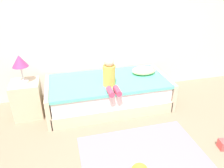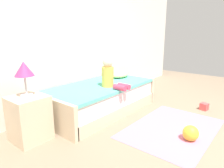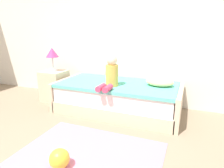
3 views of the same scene
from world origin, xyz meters
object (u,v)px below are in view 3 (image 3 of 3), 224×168
(nightstand, at_px, (55,86))
(pillow, at_px, (160,82))
(child_figure, at_px, (111,74))
(bed, at_px, (117,97))
(table_lamp, at_px, (52,54))
(toy_ball, at_px, (59,159))

(nightstand, bearing_deg, pillow, 1.45)
(child_figure, bearing_deg, pillow, 24.65)
(bed, relative_size, nightstand, 3.52)
(table_lamp, relative_size, child_figure, 0.88)
(nightstand, bearing_deg, bed, -2.05)
(table_lamp, height_order, child_figure, table_lamp)
(nightstand, relative_size, table_lamp, 1.33)
(nightstand, xyz_separation_m, toy_ball, (1.32, -1.66, -0.20))
(table_lamp, xyz_separation_m, pillow, (2.04, 0.05, -0.37))
(pillow, distance_m, toy_ball, 1.91)
(table_lamp, bearing_deg, child_figure, -11.84)
(table_lamp, height_order, toy_ball, table_lamp)
(child_figure, bearing_deg, nightstand, 168.16)
(table_lamp, xyz_separation_m, child_figure, (1.32, -0.28, -0.23))
(bed, bearing_deg, pillow, 8.30)
(bed, xyz_separation_m, nightstand, (-1.35, 0.05, 0.05))
(nightstand, distance_m, pillow, 2.05)
(table_lamp, relative_size, pillow, 1.02)
(pillow, relative_size, toy_ball, 2.10)
(child_figure, bearing_deg, table_lamp, 168.16)
(nightstand, height_order, table_lamp, table_lamp)
(table_lamp, bearing_deg, pillow, 1.45)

